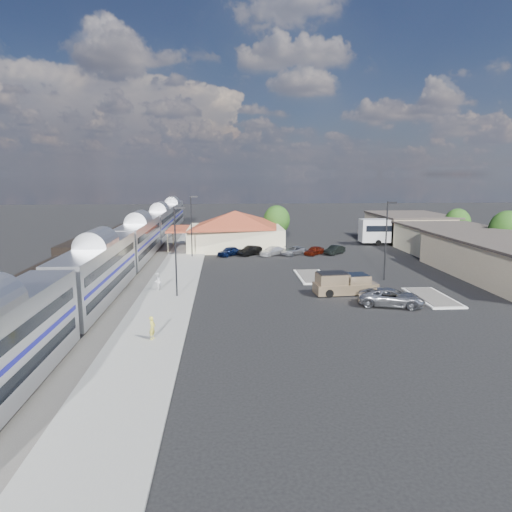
{
  "coord_description": "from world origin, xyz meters",
  "views": [
    {
      "loc": [
        -6.26,
        -49.95,
        11.97
      ],
      "look_at": [
        -2.69,
        1.09,
        2.8
      ],
      "focal_mm": 32.0,
      "sensor_mm": 36.0,
      "label": 1
    }
  ],
  "objects": [
    {
      "name": "lamp_lot",
      "position": [
        12.1,
        0.0,
        5.34
      ],
      "size": [
        1.08,
        0.25,
        9.0
      ],
      "color": "black",
      "rests_on": "ground"
    },
    {
      "name": "parked_car_b",
      "position": [
        -2.36,
        17.37,
        0.72
      ],
      "size": [
        4.23,
        4.05,
        1.43
      ],
      "primitive_type": "imported",
      "rotation": [
        0.0,
        0.0,
        -0.83
      ],
      "color": "black",
      "rests_on": "ground"
    },
    {
      "name": "railbed",
      "position": [
        -21.0,
        8.0,
        0.06
      ],
      "size": [
        16.0,
        100.0,
        0.12
      ],
      "primitive_type": "cube",
      "color": "#4C4944",
      "rests_on": "ground"
    },
    {
      "name": "station_depot",
      "position": [
        -4.56,
        24.0,
        3.13
      ],
      "size": [
        18.35,
        12.24,
        6.2
      ],
      "color": "beige",
      "rests_on": "ground"
    },
    {
      "name": "passenger_train",
      "position": [
        -18.0,
        13.4,
        2.87
      ],
      "size": [
        3.0,
        104.0,
        5.55
      ],
      "color": "silver",
      "rests_on": "ground"
    },
    {
      "name": "lamp_plat_n",
      "position": [
        -10.9,
        16.0,
        5.34
      ],
      "size": [
        1.08,
        0.25,
        9.0
      ],
      "color": "black",
      "rests_on": "ground"
    },
    {
      "name": "parked_car_c",
      "position": [
        0.84,
        17.07,
        0.67
      ],
      "size": [
        4.68,
        4.45,
        1.33
      ],
      "primitive_type": "imported",
      "rotation": [
        0.0,
        0.0,
        -0.84
      ],
      "color": "silver",
      "rests_on": "ground"
    },
    {
      "name": "tree_east_c",
      "position": [
        34.0,
        26.0,
        3.76
      ],
      "size": [
        4.41,
        4.41,
        6.21
      ],
      "color": "#382314",
      "rests_on": "ground"
    },
    {
      "name": "parked_car_f",
      "position": [
        10.44,
        17.37,
        0.67
      ],
      "size": [
        3.88,
        3.85,
        1.34
      ],
      "primitive_type": "imported",
      "rotation": [
        0.0,
        0.0,
        -0.79
      ],
      "color": "black",
      "rests_on": "ground"
    },
    {
      "name": "parked_car_d",
      "position": [
        4.04,
        17.37,
        0.64
      ],
      "size": [
        4.81,
        4.68,
        1.28
      ],
      "primitive_type": "imported",
      "rotation": [
        0.0,
        0.0,
        -0.82
      ],
      "color": "#92949A",
      "rests_on": "ground"
    },
    {
      "name": "buildings_east",
      "position": [
        28.0,
        14.28,
        2.27
      ],
      "size": [
        14.4,
        51.4,
        4.8
      ],
      "color": "#C6B28C",
      "rests_on": "ground"
    },
    {
      "name": "suv",
      "position": [
        9.02,
        -10.32,
        0.82
      ],
      "size": [
        6.47,
        4.34,
        1.65
      ],
      "primitive_type": "imported",
      "rotation": [
        0.0,
        0.0,
        1.28
      ],
      "color": "#96989E",
      "rests_on": "ground"
    },
    {
      "name": "person_a",
      "position": [
        -11.56,
        -17.97,
        1.04
      ],
      "size": [
        0.56,
        0.71,
        1.71
      ],
      "primitive_type": "imported",
      "rotation": [
        0.0,
        0.0,
        1.31
      ],
      "color": "gold",
      "rests_on": "platform"
    },
    {
      "name": "pickup_truck",
      "position": [
        5.92,
        -5.77,
        1.03
      ],
      "size": [
        6.48,
        2.85,
        2.18
      ],
      "rotation": [
        0.0,
        0.0,
        1.66
      ],
      "color": "tan",
      "rests_on": "ground"
    },
    {
      "name": "parked_car_a",
      "position": [
        -5.56,
        17.07,
        0.69
      ],
      "size": [
        3.96,
        4.1,
        1.39
      ],
      "primitive_type": "imported",
      "rotation": [
        0.0,
        0.0,
        -0.75
      ],
      "color": "#0D1941",
      "rests_on": "ground"
    },
    {
      "name": "traffic_island_south",
      "position": [
        4.0,
        2.0,
        0.1
      ],
      "size": [
        3.3,
        7.5,
        0.21
      ],
      "color": "silver",
      "rests_on": "ground"
    },
    {
      "name": "freight_cars",
      "position": [
        -24.0,
        8.13,
        1.93
      ],
      "size": [
        2.8,
        46.0,
        4.0
      ],
      "color": "black",
      "rests_on": "ground"
    },
    {
      "name": "tree_depot",
      "position": [
        3.0,
        30.0,
        4.02
      ],
      "size": [
        4.71,
        4.71,
        6.63
      ],
      "color": "#382314",
      "rests_on": "ground"
    },
    {
      "name": "platform",
      "position": [
        -12.0,
        6.0,
        0.09
      ],
      "size": [
        5.5,
        92.0,
        0.18
      ],
      "primitive_type": "cube",
      "color": "gray",
      "rests_on": "ground"
    },
    {
      "name": "lamp_plat_s",
      "position": [
        -10.9,
        -6.0,
        5.34
      ],
      "size": [
        1.08,
        0.25,
        9.0
      ],
      "color": "black",
      "rests_on": "ground"
    },
    {
      "name": "traffic_island_north",
      "position": [
        14.0,
        -8.0,
        0.1
      ],
      "size": [
        3.3,
        7.5,
        0.21
      ],
      "color": "silver",
      "rests_on": "ground"
    },
    {
      "name": "parked_car_e",
      "position": [
        7.24,
        17.07,
        0.65
      ],
      "size": [
        3.77,
        3.84,
        1.31
      ],
      "primitive_type": "imported",
      "rotation": [
        0.0,
        0.0,
        -0.76
      ],
      "color": "maroon",
      "rests_on": "ground"
    },
    {
      "name": "person_b",
      "position": [
        -13.23,
        -3.6,
        1.11
      ],
      "size": [
        0.93,
        1.06,
        1.85
      ],
      "primitive_type": "imported",
      "rotation": [
        0.0,
        0.0,
        -1.86
      ],
      "color": "white",
      "rests_on": "platform"
    },
    {
      "name": "coach_bus",
      "position": [
        24.0,
        26.28,
        2.54
      ],
      "size": [
        13.84,
        3.36,
        4.42
      ],
      "rotation": [
        0.0,
        0.0,
        1.54
      ],
      "color": "white",
      "rests_on": "ground"
    },
    {
      "name": "ground",
      "position": [
        0.0,
        0.0,
        0.0
      ],
      "size": [
        280.0,
        280.0,
        0.0
      ],
      "primitive_type": "plane",
      "color": "black",
      "rests_on": "ground"
    },
    {
      "name": "tree_east_b",
      "position": [
        34.0,
        12.0,
        4.22
      ],
      "size": [
        4.94,
        4.94,
        6.96
      ],
      "color": "#382314",
      "rests_on": "ground"
    }
  ]
}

